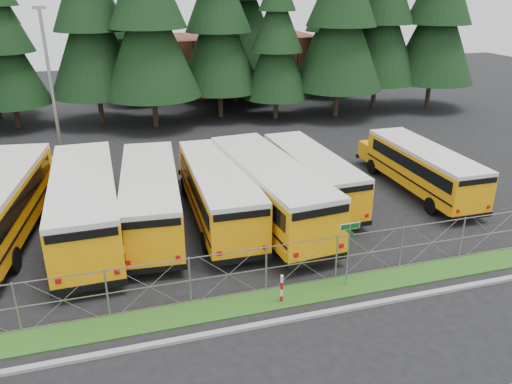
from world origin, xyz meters
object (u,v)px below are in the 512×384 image
(striped_bollard, at_px, (282,289))
(light_standard, at_px, (51,87))
(bus_1, at_px, (2,205))
(bus_4, at_px, (217,193))
(bus_6, at_px, (308,176))
(bus_east, at_px, (419,169))
(bus_2, at_px, (86,205))
(bus_3, at_px, (151,198))
(street_sign, at_px, (349,241))
(bus_5, at_px, (266,190))

(striped_bollard, distance_m, light_standard, 20.27)
(bus_1, xyz_separation_m, bus_4, (10.16, -1.12, -0.09))
(bus_6, bearing_deg, bus_east, -9.37)
(bus_2, distance_m, bus_6, 11.91)
(bus_6, xyz_separation_m, striped_bollard, (-4.74, -9.12, -0.79))
(bus_2, bearing_deg, bus_east, 0.29)
(bus_4, bearing_deg, bus_3, 176.91)
(bus_3, distance_m, striped_bollard, 9.09)
(bus_4, bearing_deg, street_sign, -63.24)
(bus_1, bearing_deg, light_standard, 83.65)
(bus_3, distance_m, light_standard, 11.34)
(light_standard, bearing_deg, bus_5, -44.93)
(bus_1, xyz_separation_m, bus_6, (15.64, 0.15, -0.21))
(bus_1, bearing_deg, bus_6, 7.94)
(bus_3, xyz_separation_m, light_standard, (-4.74, 9.50, 3.99))
(bus_3, relative_size, bus_4, 1.00)
(bus_3, relative_size, street_sign, 4.10)
(bus_4, height_order, striped_bollard, bus_4)
(bus_6, relative_size, light_standard, 1.04)
(striped_bollard, bearing_deg, bus_4, 95.43)
(bus_2, bearing_deg, street_sign, -38.12)
(bus_1, xyz_separation_m, bus_east, (22.22, -0.67, -0.23))
(light_standard, bearing_deg, bus_2, -80.14)
(bus_3, bearing_deg, bus_east, 5.54)
(street_sign, xyz_separation_m, striped_bollard, (-2.86, -0.34, -1.43))
(bus_east, bearing_deg, bus_4, -177.57)
(bus_5, height_order, bus_6, bus_5)
(striped_bollard, bearing_deg, bus_6, 62.53)
(bus_2, xyz_separation_m, bus_east, (18.42, 0.46, -0.25))
(bus_3, height_order, light_standard, light_standard)
(bus_1, relative_size, striped_bollard, 10.15)
(bus_2, relative_size, light_standard, 1.22)
(bus_2, height_order, bus_3, bus_2)
(bus_3, bearing_deg, striped_bollard, -58.63)
(striped_bollard, bearing_deg, bus_east, 36.25)
(bus_east, xyz_separation_m, striped_bollard, (-11.32, -8.30, -0.77))
(bus_4, relative_size, bus_5, 0.93)
(bus_3, relative_size, striped_bollard, 9.60)
(bus_5, bearing_deg, bus_3, 165.82)
(bus_2, distance_m, striped_bollard, 10.63)
(bus_4, height_order, street_sign, bus_4)
(bus_3, bearing_deg, bus_4, 0.58)
(street_sign, distance_m, light_standard, 21.11)
(bus_1, relative_size, street_sign, 4.33)
(bus_east, xyz_separation_m, light_standard, (-20.11, 9.29, 4.13))
(bus_4, distance_m, bus_east, 12.07)
(street_sign, distance_m, striped_bollard, 3.22)
(bus_3, xyz_separation_m, street_sign, (6.92, -7.75, 0.52))
(bus_2, relative_size, bus_4, 1.08)
(bus_6, height_order, light_standard, light_standard)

